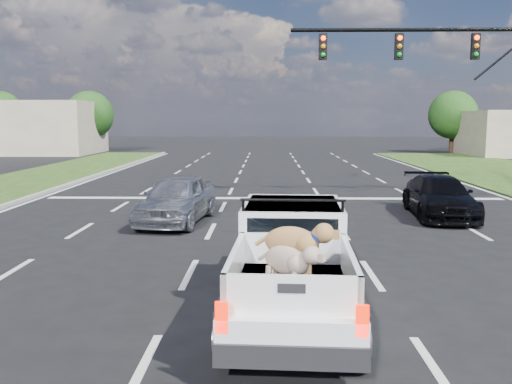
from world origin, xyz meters
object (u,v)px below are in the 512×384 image
pickup_truck (292,260)px  silver_sedan (177,199)px  traffic_signal (469,71)px  black_coupe (439,197)px

pickup_truck → silver_sedan: pickup_truck is taller
traffic_signal → black_coupe: size_ratio=2.15×
pickup_truck → black_coupe: (4.87, 8.36, -0.21)m
traffic_signal → pickup_truck: size_ratio=1.90×
pickup_truck → black_coupe: 9.68m
traffic_signal → pickup_truck: traffic_signal is taller
traffic_signal → pickup_truck: bearing=-119.4°
traffic_signal → silver_sedan: size_ratio=2.25×
pickup_truck → traffic_signal: bearing=63.4°
traffic_signal → black_coupe: 6.25m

